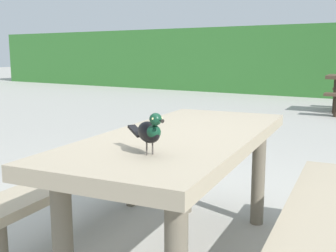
% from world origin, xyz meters
% --- Properties ---
extents(picnic_table_foreground, '(1.90, 1.93, 0.74)m').
position_xyz_m(picnic_table_foreground, '(-0.01, -0.06, 0.56)').
color(picnic_table_foreground, gray).
rests_on(picnic_table_foreground, ground).
extents(bird_grackle, '(0.27, 0.16, 0.18)m').
position_xyz_m(bird_grackle, '(0.13, -0.57, 0.84)').
color(bird_grackle, black).
rests_on(bird_grackle, picnic_table_foreground).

